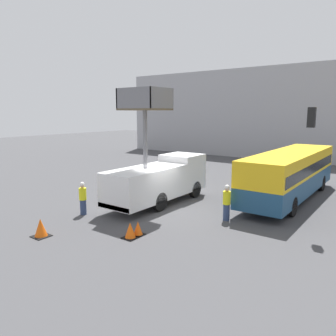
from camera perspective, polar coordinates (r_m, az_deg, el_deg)
The scene contains 9 objects.
ground_plane at distance 18.11m, azimuth -0.54°, elevation -7.33°, with size 120.00×120.00×0.00m, color #424244.
building_backdrop_far at distance 42.70m, azimuth 22.45°, elevation 8.77°, with size 44.00×10.00×10.38m.
utility_truck at distance 19.11m, azimuth -1.55°, elevation -1.62°, with size 2.40×7.27×6.55m.
city_bus at distance 21.42m, azimuth 20.59°, elevation -0.53°, with size 2.59×11.30×2.93m.
road_worker_near_truck at distance 17.69m, azimuth -14.61°, elevation -5.16°, with size 0.38×0.38×1.74m.
road_worker_directing at distance 16.46m, azimuth 10.17°, elevation -5.96°, with size 0.38×0.38×1.80m.
traffic_cone_near_truck at distance 15.31m, azimuth -21.29°, elevation -9.73°, with size 0.70×0.70×0.80m.
traffic_cone_mid_road at distance 14.25m, azimuth -6.60°, elevation -10.79°, with size 0.60×0.60×0.69m.
traffic_cone_far_side at distance 14.56m, azimuth -5.25°, elevation -10.49°, with size 0.53×0.53×0.61m.
Camera 1 is at (10.38, -13.87, 5.27)m, focal length 35.00 mm.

